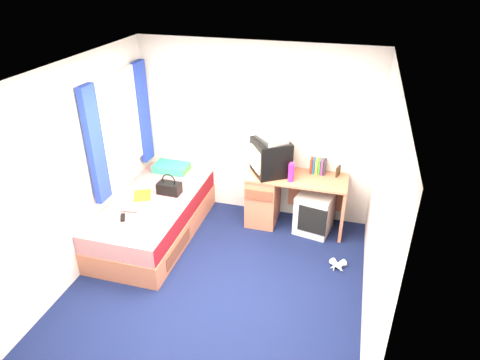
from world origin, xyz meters
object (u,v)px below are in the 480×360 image
(bed, at_px, (154,217))
(white_heels, at_px, (337,266))
(magazine, at_px, (142,195))
(colour_swatch_fan, at_px, (141,223))
(picture_frame, at_px, (338,171))
(aerosol_can, at_px, (292,167))
(towel, at_px, (161,211))
(vcr, at_px, (272,138))
(water_bottle, at_px, (130,209))
(crt_tv, at_px, (271,157))
(desk, at_px, (276,196))
(handbag, at_px, (169,188))
(pillow, at_px, (171,168))
(pink_water_bottle, at_px, (291,173))
(storage_cube, at_px, (314,213))
(remote_control, at_px, (123,217))

(bed, distance_m, white_heels, 2.41)
(magazine, relative_size, colour_swatch_fan, 1.27)
(picture_frame, height_order, aerosol_can, aerosol_can)
(bed, relative_size, towel, 6.77)
(vcr, height_order, picture_frame, vcr)
(water_bottle, bearing_deg, white_heels, 6.10)
(water_bottle, bearing_deg, crt_tv, 35.50)
(picture_frame, bearing_deg, aerosol_can, -152.42)
(desk, xyz_separation_m, magazine, (-1.64, -0.69, 0.14))
(desk, relative_size, aerosol_can, 6.55)
(picture_frame, relative_size, white_heels, 0.59)
(towel, bearing_deg, handbag, 102.77)
(crt_tv, bearing_deg, desk, 56.34)
(pillow, relative_size, picture_frame, 3.46)
(vcr, distance_m, picture_frame, 0.98)
(aerosol_can, bearing_deg, colour_swatch_fan, -139.58)
(white_heels, bearing_deg, pink_water_bottle, 137.82)
(pink_water_bottle, distance_m, magazine, 1.94)
(picture_frame, xyz_separation_m, towel, (-1.98, -1.19, -0.23))
(bed, relative_size, aerosol_can, 10.07)
(aerosol_can, relative_size, white_heels, 0.84)
(white_heels, bearing_deg, handbag, 173.10)
(towel, relative_size, magazine, 1.05)
(bed, bearing_deg, crt_tv, 28.20)
(bed, relative_size, pillow, 4.13)
(desk, distance_m, picture_frame, 0.89)
(crt_tv, relative_size, water_bottle, 3.10)
(towel, relative_size, white_heels, 1.25)
(towel, bearing_deg, vcr, 43.19)
(pillow, distance_m, storage_cube, 2.13)
(picture_frame, bearing_deg, desk, -151.55)
(bed, distance_m, crt_tv, 1.72)
(desk, relative_size, vcr, 3.14)
(aerosol_can, distance_m, magazine, 1.99)
(colour_swatch_fan, bearing_deg, vcr, 45.14)
(handbag, relative_size, white_heels, 1.31)
(water_bottle, bearing_deg, magazine, 95.24)
(crt_tv, bearing_deg, water_bottle, -87.35)
(magazine, relative_size, white_heels, 1.19)
(handbag, bearing_deg, crt_tv, 25.64)
(remote_control, xyz_separation_m, white_heels, (2.54, 0.43, -0.51))
(white_heels, bearing_deg, remote_control, -170.38)
(pink_water_bottle, height_order, magazine, pink_water_bottle)
(handbag, bearing_deg, towel, -75.07)
(towel, relative_size, colour_swatch_fan, 1.34)
(towel, bearing_deg, aerosol_can, 38.02)
(crt_tv, distance_m, vcr, 0.27)
(towel, distance_m, water_bottle, 0.40)
(picture_frame, relative_size, towel, 0.47)
(remote_control, bearing_deg, vcr, 11.15)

